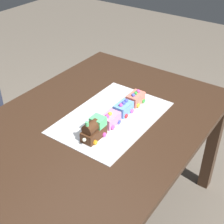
{
  "coord_description": "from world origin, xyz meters",
  "views": [
    {
      "loc": [
        -1.01,
        -0.81,
        1.68
      ],
      "look_at": [
        0.07,
        -0.05,
        0.77
      ],
      "focal_mm": 51.0,
      "sensor_mm": 36.0,
      "label": 1
    }
  ],
  "objects_px": {
    "dining_table": "(96,138)",
    "cake_car_caboose_coral": "(135,98)",
    "cake_locomotive": "(94,129)",
    "cake_car_gondola_bubblegum": "(110,119)",
    "cake_car_tanker_sky_blue": "(123,108)"
  },
  "relations": [
    {
      "from": "cake_locomotive",
      "to": "cake_car_tanker_sky_blue",
      "type": "xyz_separation_m",
      "value": [
        0.25,
        -0.0,
        -0.02
      ]
    },
    {
      "from": "cake_locomotive",
      "to": "cake_car_gondola_bubblegum",
      "type": "relative_size",
      "value": 1.4
    },
    {
      "from": "cake_car_caboose_coral",
      "to": "cake_car_gondola_bubblegum",
      "type": "bearing_deg",
      "value": 180.0
    },
    {
      "from": "cake_car_gondola_bubblegum",
      "to": "cake_locomotive",
      "type": "bearing_deg",
      "value": 180.0
    },
    {
      "from": "cake_locomotive",
      "to": "cake_car_caboose_coral",
      "type": "distance_m",
      "value": 0.37
    },
    {
      "from": "cake_locomotive",
      "to": "cake_car_gondola_bubblegum",
      "type": "distance_m",
      "value": 0.13
    },
    {
      "from": "cake_locomotive",
      "to": "cake_car_tanker_sky_blue",
      "type": "distance_m",
      "value": 0.25
    },
    {
      "from": "cake_locomotive",
      "to": "cake_car_tanker_sky_blue",
      "type": "bearing_deg",
      "value": -0.0
    },
    {
      "from": "cake_car_gondola_bubblegum",
      "to": "cake_car_tanker_sky_blue",
      "type": "distance_m",
      "value": 0.12
    },
    {
      "from": "dining_table",
      "to": "cake_locomotive",
      "type": "bearing_deg",
      "value": -144.96
    },
    {
      "from": "dining_table",
      "to": "cake_car_caboose_coral",
      "type": "xyz_separation_m",
      "value": [
        0.25,
        -0.08,
        0.14
      ]
    },
    {
      "from": "cake_car_tanker_sky_blue",
      "to": "cake_car_caboose_coral",
      "type": "distance_m",
      "value": 0.12
    },
    {
      "from": "dining_table",
      "to": "cake_car_tanker_sky_blue",
      "type": "xyz_separation_m",
      "value": [
        0.14,
        -0.08,
        0.14
      ]
    },
    {
      "from": "cake_car_tanker_sky_blue",
      "to": "cake_car_caboose_coral",
      "type": "height_order",
      "value": "same"
    },
    {
      "from": "cake_locomotive",
      "to": "cake_car_caboose_coral",
      "type": "relative_size",
      "value": 1.4
    }
  ]
}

